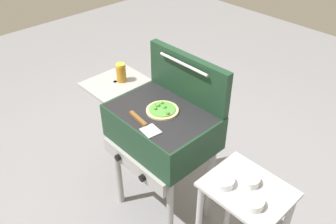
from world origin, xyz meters
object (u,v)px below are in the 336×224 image
at_px(prep_table, 243,214).
at_px(topping_bowl_middle, 224,181).
at_px(spatula, 143,124).
at_px(topping_bowl_near, 250,181).
at_px(grill, 161,129).
at_px(pizza_veggie, 162,110).
at_px(topping_bowl_far, 253,203).
at_px(sauce_jar, 121,73).

bearing_deg(prep_table, topping_bowl_middle, -145.49).
bearing_deg(spatula, prep_table, 14.99).
bearing_deg(topping_bowl_near, spatula, -161.99).
bearing_deg(grill, prep_table, 0.37).
distance_m(pizza_veggie, topping_bowl_far, 0.76).
bearing_deg(topping_bowl_far, topping_bowl_near, 132.92).
distance_m(topping_bowl_near, topping_bowl_middle, 0.14).
bearing_deg(topping_bowl_middle, spatula, -169.61).
bearing_deg(grill, topping_bowl_middle, -6.95).
bearing_deg(pizza_veggie, prep_table, 0.35).
xyz_separation_m(sauce_jar, topping_bowl_far, (1.20, -0.12, -0.19)).
distance_m(pizza_veggie, spatula, 0.17).
xyz_separation_m(grill, topping_bowl_far, (0.76, -0.07, 0.01)).
height_order(grill, topping_bowl_middle, grill).
xyz_separation_m(pizza_veggie, spatula, (0.02, -0.17, -0.00)).
xyz_separation_m(topping_bowl_near, topping_bowl_far, (0.10, -0.11, -0.00)).
distance_m(sauce_jar, prep_table, 1.20).
relative_size(sauce_jar, spatula, 0.49).
bearing_deg(topping_bowl_far, grill, 174.48).
distance_m(spatula, topping_bowl_far, 0.74).
bearing_deg(prep_table, topping_bowl_far, -42.78).
xyz_separation_m(topping_bowl_far, topping_bowl_middle, (-0.19, 0.00, 0.00)).
bearing_deg(sauce_jar, topping_bowl_middle, -6.38).
bearing_deg(grill, topping_bowl_far, -5.52).
bearing_deg(topping_bowl_far, sauce_jar, 174.43).
height_order(topping_bowl_near, topping_bowl_middle, same).
bearing_deg(sauce_jar, grill, -5.66).
relative_size(pizza_veggie, topping_bowl_middle, 1.75).
xyz_separation_m(spatula, prep_table, (0.64, 0.17, -0.37)).
xyz_separation_m(prep_table, topping_bowl_far, (0.08, -0.08, 0.24)).
bearing_deg(topping_bowl_middle, grill, 173.05).
xyz_separation_m(sauce_jar, spatula, (0.48, -0.21, -0.06)).
height_order(topping_bowl_near, topping_bowl_far, same).
height_order(grill, sauce_jar, sauce_jar).
bearing_deg(topping_bowl_near, sauce_jar, 179.55).
bearing_deg(prep_table, spatula, -165.01).
height_order(prep_table, topping_bowl_near, topping_bowl_near).
relative_size(grill, topping_bowl_far, 8.97).
distance_m(grill, topping_bowl_far, 0.76).
bearing_deg(pizza_veggie, topping_bowl_near, 3.10).
distance_m(grill, pizza_veggie, 0.15).
bearing_deg(grill, pizza_veggie, 1.86).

